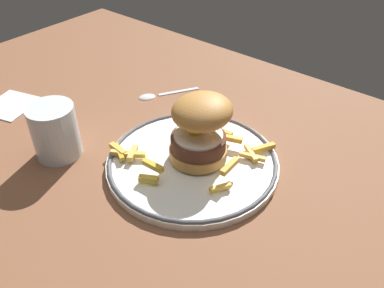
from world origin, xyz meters
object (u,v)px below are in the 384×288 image
Objects in this scene: spoon at (154,95)px; napkin at (10,105)px; water_glass at (56,134)px; dinner_plate at (192,162)px; burger at (200,127)px.

napkin is (-20.11, -21.40, -0.16)cm from spoon.
spoon is at bearing 91.85° from water_glass.
napkin is at bearing -167.65° from dinner_plate.
napkin is (-20.90, 3.00, -3.85)cm from water_glass.
water_glass is at bearing -8.17° from napkin.
napkin is at bearing -165.49° from burger.
burger is 42.98cm from napkin.
burger is 1.50× the size of water_glass.
burger is at bearing 14.51° from napkin.
burger is at bearing 80.16° from dinner_plate.
spoon is at bearing 46.77° from napkin.
dinner_plate is 23.40cm from water_glass.
burger is 24.50cm from spoon.
water_glass reaches higher than spoon.
dinner_plate is 3.05× the size of water_glass.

